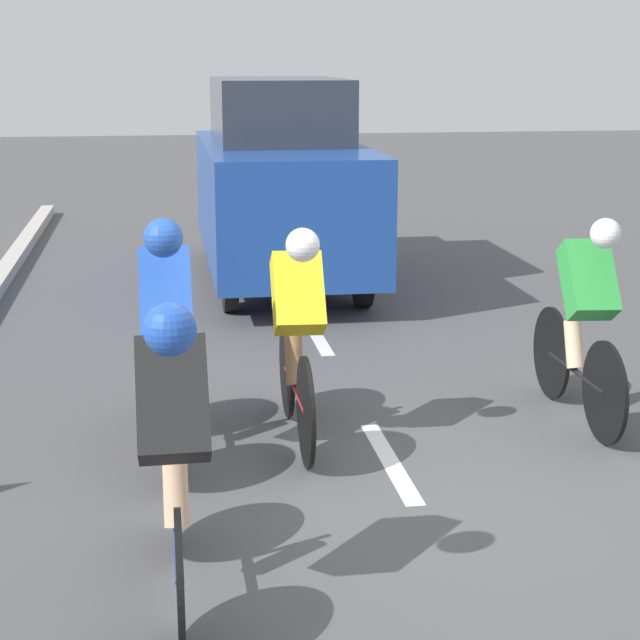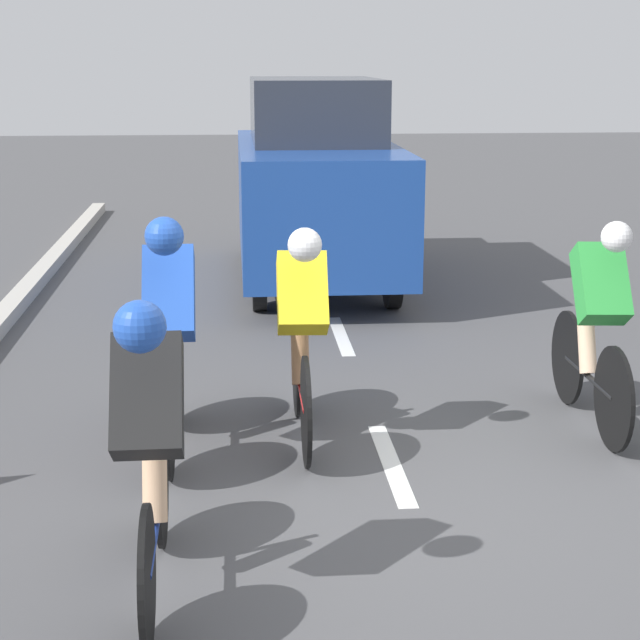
{
  "view_description": "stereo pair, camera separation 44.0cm",
  "coord_description": "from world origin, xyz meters",
  "px_view_note": "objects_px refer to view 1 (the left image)",
  "views": [
    {
      "loc": [
        1.4,
        5.53,
        2.52
      ],
      "look_at": [
        0.45,
        -0.73,
        0.95
      ],
      "focal_mm": 60.0,
      "sensor_mm": 36.0,
      "label": 1
    },
    {
      "loc": [
        0.97,
        5.58,
        2.52
      ],
      "look_at": [
        0.45,
        -0.73,
        0.95
      ],
      "focal_mm": 60.0,
      "sensor_mm": 36.0,
      "label": 2
    }
  ],
  "objects_px": {
    "cyclist_black": "(174,442)",
    "cyclist_green": "(584,317)",
    "cyclist_yellow": "(297,331)",
    "support_car": "(281,183)",
    "cyclist_blue": "(167,332)"
  },
  "relations": [
    {
      "from": "cyclist_green",
      "to": "cyclist_black",
      "type": "bearing_deg",
      "value": 37.4
    },
    {
      "from": "cyclist_blue",
      "to": "cyclist_black",
      "type": "bearing_deg",
      "value": 90.27
    },
    {
      "from": "cyclist_blue",
      "to": "support_car",
      "type": "height_order",
      "value": "support_car"
    },
    {
      "from": "cyclist_blue",
      "to": "support_car",
      "type": "bearing_deg",
      "value": -104.04
    },
    {
      "from": "cyclist_black",
      "to": "support_car",
      "type": "bearing_deg",
      "value": -100.36
    },
    {
      "from": "cyclist_green",
      "to": "support_car",
      "type": "xyz_separation_m",
      "value": [
        1.52,
        -5.09,
        0.37
      ]
    },
    {
      "from": "cyclist_black",
      "to": "cyclist_blue",
      "type": "bearing_deg",
      "value": -89.73
    },
    {
      "from": "cyclist_black",
      "to": "cyclist_green",
      "type": "bearing_deg",
      "value": -142.6
    },
    {
      "from": "cyclist_green",
      "to": "cyclist_yellow",
      "type": "xyz_separation_m",
      "value": [
        2.02,
        0.12,
        0.01
      ]
    },
    {
      "from": "cyclist_yellow",
      "to": "cyclist_black",
      "type": "distance_m",
      "value": 2.23
    },
    {
      "from": "cyclist_yellow",
      "to": "support_car",
      "type": "relative_size",
      "value": 0.4
    },
    {
      "from": "support_car",
      "to": "cyclist_black",
      "type": "bearing_deg",
      "value": 79.64
    },
    {
      "from": "cyclist_green",
      "to": "support_car",
      "type": "distance_m",
      "value": 5.33
    },
    {
      "from": "cyclist_yellow",
      "to": "support_car",
      "type": "bearing_deg",
      "value": -95.42
    },
    {
      "from": "cyclist_yellow",
      "to": "support_car",
      "type": "distance_m",
      "value": 5.24
    }
  ]
}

